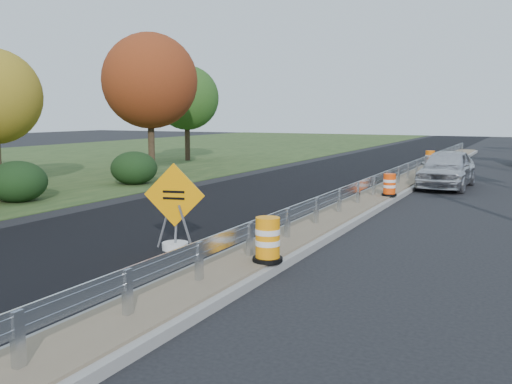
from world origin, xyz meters
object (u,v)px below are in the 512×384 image
at_px(car_silver, 447,168).
at_px(barrel_median_near, 268,240).
at_px(barrel_median_mid, 389,185).
at_px(caution_sign, 175,228).
at_px(barrel_median_far, 430,159).

bearing_deg(car_silver, barrel_median_near, -93.44).
relative_size(barrel_median_near, barrel_median_mid, 1.13).
distance_m(barrel_median_mid, car_silver, 5.26).
height_order(barrel_median_near, car_silver, car_silver).
relative_size(caution_sign, barrel_median_near, 2.28).
relative_size(barrel_median_mid, car_silver, 0.16).
xyz_separation_m(caution_sign, barrel_median_mid, (2.78, 9.61, 0.09)).
height_order(barrel_median_far, car_silver, car_silver).
distance_m(barrel_median_near, barrel_median_far, 22.33).
relative_size(barrel_median_far, car_silver, 0.19).
bearing_deg(caution_sign, car_silver, 60.66).
distance_m(barrel_median_far, car_silver, 7.12).
distance_m(barrel_median_mid, barrel_median_far, 11.98).
bearing_deg(barrel_median_mid, barrel_median_far, 92.90).
relative_size(caution_sign, barrel_median_far, 2.24).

